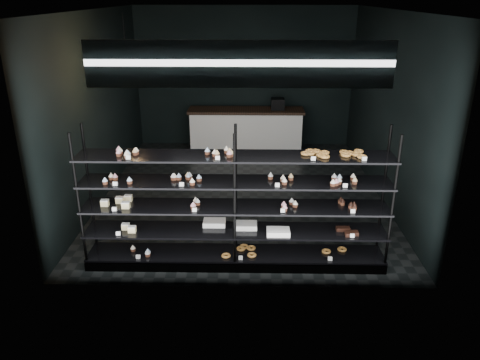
{
  "coord_description": "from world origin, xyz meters",
  "views": [
    {
      "loc": [
        0.11,
        -7.99,
        3.46
      ],
      "look_at": [
        -0.01,
        -1.9,
        1.01
      ],
      "focal_mm": 35.0,
      "sensor_mm": 36.0,
      "label": 1
    }
  ],
  "objects": [
    {
      "name": "signage",
      "position": [
        0.0,
        -2.93,
        2.75
      ],
      "size": [
        3.3,
        0.05,
        0.5
      ],
      "color": "#100C3F",
      "rests_on": "room"
    },
    {
      "name": "display_shelf",
      "position": [
        -0.08,
        -2.45,
        0.63
      ],
      "size": [
        4.0,
        0.5,
        1.91
      ],
      "color": "black",
      "rests_on": "room"
    },
    {
      "name": "room",
      "position": [
        0.0,
        0.0,
        1.6
      ],
      "size": [
        5.01,
        6.01,
        3.2
      ],
      "color": "black",
      "rests_on": "ground"
    },
    {
      "name": "pendant_lamp",
      "position": [
        -1.71,
        -0.94,
        2.45
      ],
      "size": [
        0.33,
        0.33,
        0.89
      ],
      "color": "black",
      "rests_on": "room"
    },
    {
      "name": "service_counter",
      "position": [
        0.06,
        2.5,
        0.5
      ],
      "size": [
        2.63,
        0.65,
        1.23
      ],
      "color": "white",
      "rests_on": "room"
    }
  ]
}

